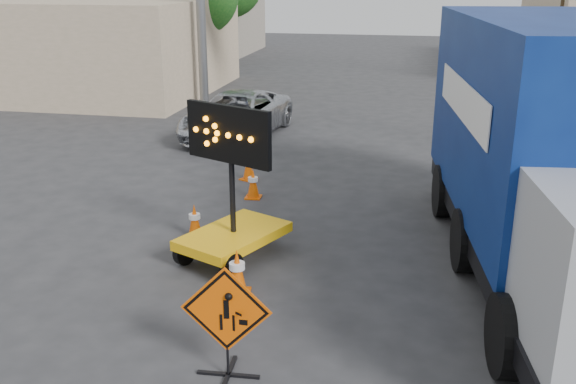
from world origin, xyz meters
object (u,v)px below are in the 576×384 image
(construction_sign, at_px, (226,320))
(arrow_board, at_px, (233,226))
(box_truck, at_px, (553,166))
(pickup_truck, at_px, (237,115))

(construction_sign, xyz_separation_m, arrow_board, (-0.96, 3.59, -0.19))
(construction_sign, relative_size, box_truck, 0.17)
(arrow_board, height_order, pickup_truck, arrow_board)
(arrow_board, xyz_separation_m, box_truck, (5.51, 0.51, 1.34))
(arrow_board, bearing_deg, box_truck, 29.74)
(pickup_truck, bearing_deg, box_truck, -40.30)
(construction_sign, distance_m, pickup_truck, 13.23)
(arrow_board, bearing_deg, construction_sign, -50.55)
(construction_sign, bearing_deg, arrow_board, 101.59)
(pickup_truck, distance_m, box_truck, 11.90)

